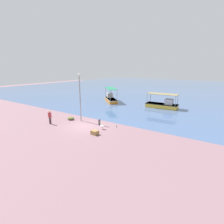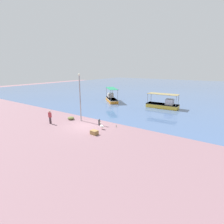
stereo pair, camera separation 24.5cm
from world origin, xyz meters
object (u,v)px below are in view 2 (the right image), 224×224
Objects in this scene: fishing_boat_near_right at (112,99)px; fisherman_standing at (50,117)px; lamp_post at (80,95)px; mooring_bollard at (99,122)px; cargo_crate at (94,132)px; net_pile at (71,118)px; glass_bottle at (116,126)px; pelican at (102,126)px; fishing_boat_outer at (163,104)px.

fishing_boat_near_right reaches higher than fisherman_standing.
fisherman_standing is at bearing -124.97° from lamp_post.
mooring_bollard is at bearing -60.50° from fishing_boat_near_right.
mooring_bollard is (3.16, -0.08, -3.02)m from lamp_post.
fisherman_standing is 2.22× the size of cargo_crate.
mooring_bollard is 4.67m from net_pile.
glass_bottle is at bearing -52.97° from fishing_boat_near_right.
pelican is 1.02× the size of mooring_bollard.
fishing_boat_outer is 18.96m from fisherman_standing.
lamp_post is 7.81× the size of mooring_bollard.
fishing_boat_outer is at bearing 81.94° from pelican.
net_pile reaches higher than glass_bottle.
pelican is at bearing 17.86° from fisherman_standing.
lamp_post is 6.46× the size of net_pile.
fisherman_standing is at bearing -82.12° from fishing_boat_near_right.
lamp_post is at bearing -174.36° from glass_bottle.
fishing_boat_near_right is at bearing 119.44° from cargo_crate.
fishing_boat_near_right is at bearing 121.32° from pelican.
lamp_post is at bearing -71.48° from fishing_boat_near_right.
cargo_crate is 3.35m from glass_bottle.
net_pile is at bearing -171.92° from glass_bottle.
glass_bottle is (5.27, 0.52, -3.33)m from lamp_post.
mooring_bollard reaches higher than cargo_crate.
cargo_crate is (1.50, -2.69, -0.20)m from mooring_bollard.
lamp_post is at bearing -115.12° from fishing_boat_outer.
net_pile is 6.58m from cargo_crate.
lamp_post is 8.08× the size of cargo_crate.
pelican is 5.41m from lamp_post.
glass_bottle is at bearing 5.64° from lamp_post.
mooring_bollard is at bearing 29.90° from fisherman_standing.
cargo_crate reaches higher than net_pile.
net_pile is (-4.65, -0.36, -0.21)m from mooring_bollard.
fishing_boat_outer is 3.26× the size of fisherman_standing.
fishing_boat_outer is at bearing 64.88° from lamp_post.
fisherman_standing is 2.91m from net_pile.
fishing_boat_near_right is 16.27m from glass_bottle.
mooring_bollard is at bearing -103.33° from fishing_boat_outer.
fisherman_standing reaches higher than net_pile.
cargo_crate is (-1.76, -16.47, -0.40)m from fishing_boat_outer.
mooring_bollard is 6.22m from fisherman_standing.
pelican is 5.87m from net_pile.
fishing_boat_outer reaches higher than fisherman_standing.
glass_bottle is (6.77, 0.96, -0.10)m from net_pile.
fishing_boat_near_right is 17.05m from pelican.
mooring_bollard is 2.92× the size of glass_bottle.
net_pile is (-7.92, -14.14, -0.41)m from fishing_boat_outer.
fishing_boat_near_right is 6.62× the size of mooring_bollard.
fisherman_standing is at bearing -117.12° from fishing_boat_outer.
lamp_post is at bearing 178.63° from mooring_bollard.
pelican is (8.86, -14.56, -0.24)m from fishing_boat_near_right.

